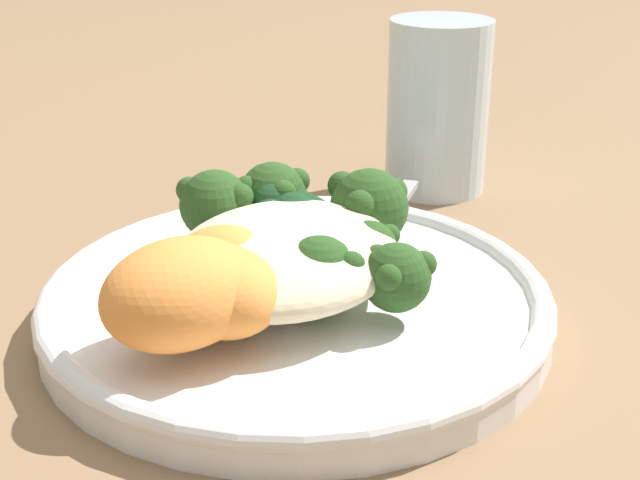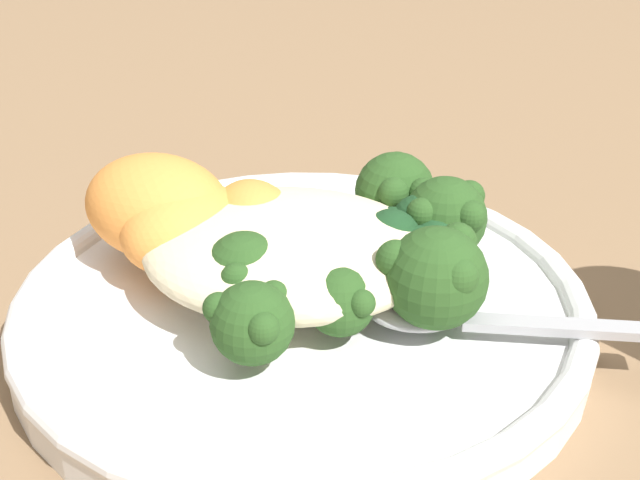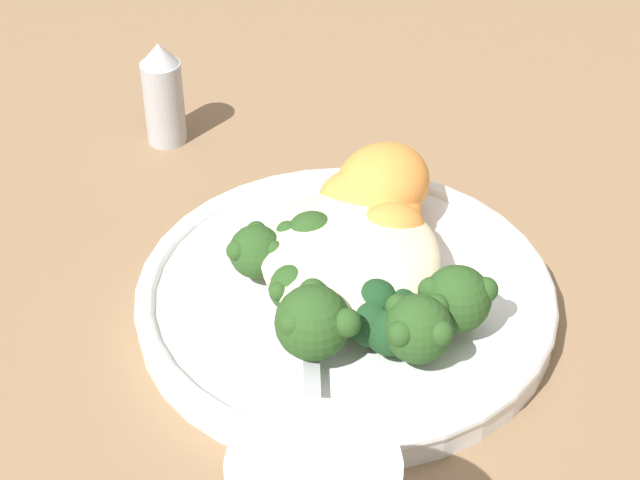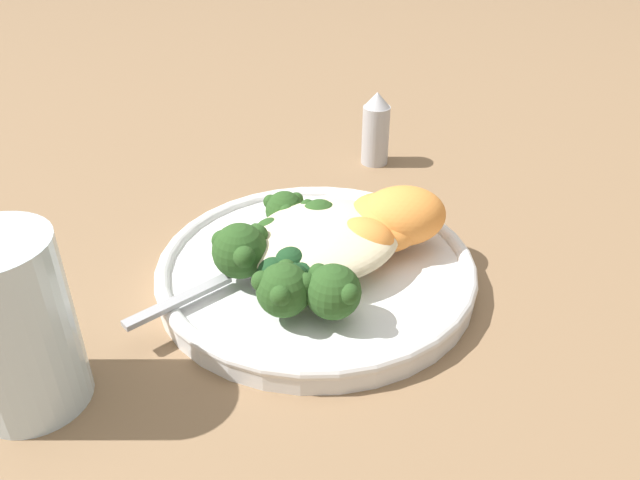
# 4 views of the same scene
# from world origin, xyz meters

# --- Properties ---
(ground_plane) EXTENTS (4.00, 4.00, 0.00)m
(ground_plane) POSITION_xyz_m (0.00, 0.00, 0.00)
(ground_plane) COLOR #846647
(plate) EXTENTS (0.25, 0.25, 0.02)m
(plate) POSITION_xyz_m (-0.02, 0.02, 0.01)
(plate) COLOR white
(plate) RESTS_ON ground_plane
(quinoa_mound) EXTENTS (0.12, 0.11, 0.03)m
(quinoa_mound) POSITION_xyz_m (-0.03, 0.02, 0.04)
(quinoa_mound) COLOR beige
(quinoa_mound) RESTS_ON plate
(broccoli_stalk_0) EXTENTS (0.03, 0.08, 0.03)m
(broccoli_stalk_0) POSITION_xyz_m (-0.04, 0.00, 0.04)
(broccoli_stalk_0) COLOR #9EBC66
(broccoli_stalk_0) RESTS_ON plate
(broccoli_stalk_1) EXTENTS (0.03, 0.12, 0.03)m
(broccoli_stalk_1) POSITION_xyz_m (-0.03, -0.01, 0.04)
(broccoli_stalk_1) COLOR #9EBC66
(broccoli_stalk_1) RESTS_ON plate
(broccoli_stalk_2) EXTENTS (0.06, 0.08, 0.03)m
(broccoli_stalk_2) POSITION_xyz_m (-0.01, 0.00, 0.03)
(broccoli_stalk_2) COLOR #9EBC66
(broccoli_stalk_2) RESTS_ON plate
(broccoli_stalk_3) EXTENTS (0.10, 0.07, 0.04)m
(broccoli_stalk_3) POSITION_xyz_m (0.03, 0.01, 0.04)
(broccoli_stalk_3) COLOR #9EBC66
(broccoli_stalk_3) RESTS_ON plate
(broccoli_stalk_4) EXTENTS (0.11, 0.05, 0.04)m
(broccoli_stalk_4) POSITION_xyz_m (0.03, 0.05, 0.04)
(broccoli_stalk_4) COLOR #9EBC66
(broccoli_stalk_4) RESTS_ON plate
(broccoli_stalk_5) EXTENTS (0.09, 0.08, 0.04)m
(broccoli_stalk_5) POSITION_xyz_m (0.01, 0.07, 0.04)
(broccoli_stalk_5) COLOR #9EBC66
(broccoli_stalk_5) RESTS_ON plate
(sweet_potato_chunk_0) EXTENTS (0.07, 0.08, 0.04)m
(sweet_potato_chunk_0) POSITION_xyz_m (-0.07, 0.03, 0.04)
(sweet_potato_chunk_0) COLOR orange
(sweet_potato_chunk_0) RESTS_ON plate
(sweet_potato_chunk_1) EXTENTS (0.09, 0.08, 0.05)m
(sweet_potato_chunk_1) POSITION_xyz_m (-0.09, 0.04, 0.04)
(sweet_potato_chunk_1) COLOR orange
(sweet_potato_chunk_1) RESTS_ON plate
(sweet_potato_chunk_2) EXTENTS (0.06, 0.06, 0.04)m
(sweet_potato_chunk_2) POSITION_xyz_m (-0.05, 0.05, 0.04)
(sweet_potato_chunk_2) COLOR orange
(sweet_potato_chunk_2) RESTS_ON plate
(sweet_potato_chunk_3) EXTENTS (0.07, 0.08, 0.03)m
(sweet_potato_chunk_3) POSITION_xyz_m (-0.07, 0.04, 0.04)
(sweet_potato_chunk_3) COLOR orange
(sweet_potato_chunk_3) RESTS_ON plate
(kale_tuft) EXTENTS (0.05, 0.05, 0.03)m
(kale_tuft) POSITION_xyz_m (0.03, 0.04, 0.04)
(kale_tuft) COLOR #193D1E
(kale_tuft) RESTS_ON plate
(spoon) EXTENTS (0.12, 0.03, 0.01)m
(spoon) POSITION_xyz_m (0.04, 0.00, 0.03)
(spoon) COLOR #A3A3A8
(spoon) RESTS_ON plate
(water_glass) EXTENTS (0.07, 0.07, 0.12)m
(water_glass) POSITION_xyz_m (0.19, 0.00, 0.06)
(water_glass) COLOR silver
(water_glass) RESTS_ON ground_plane
(salt_shaker) EXTENTS (0.03, 0.03, 0.08)m
(salt_shaker) POSITION_xyz_m (-0.21, -0.11, 0.04)
(salt_shaker) COLOR #B2B2B7
(salt_shaker) RESTS_ON ground_plane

